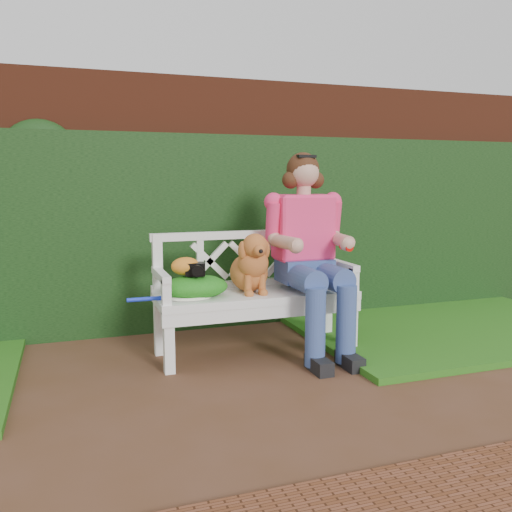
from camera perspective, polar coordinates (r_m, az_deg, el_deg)
name	(u,v)px	position (r m, az deg, el deg)	size (l,w,h in m)	color
ground	(208,403)	(3.33, -5.11, -15.21)	(60.00, 60.00, 0.00)	brown
brick_wall	(154,204)	(4.93, -10.68, 5.43)	(10.00, 0.30, 2.20)	#602816
ivy_hedge	(159,234)	(4.73, -10.21, 2.30)	(10.00, 0.18, 1.70)	#214819
grass_right	(445,325)	(5.14, 19.27, -6.92)	(2.60, 2.00, 0.05)	#246017
garden_bench	(256,323)	(4.13, 0.00, -7.03)	(1.58, 0.60, 0.48)	white
seated_woman	(306,251)	(4.15, 5.27, 0.57)	(0.66, 0.87, 1.55)	#ED344B
dog	(250,262)	(4.02, -0.61, -0.62)	(0.30, 0.41, 0.46)	#B67043
tennis_racket	(185,296)	(3.87, -7.49, -4.22)	(0.63, 0.26, 0.03)	white
green_bag	(195,286)	(3.89, -6.42, -3.16)	(0.47, 0.36, 0.16)	#229617
camera_item	(195,269)	(3.86, -6.40, -1.37)	(0.14, 0.10, 0.09)	black
baseball_glove	(185,266)	(3.87, -7.43, -1.07)	(0.20, 0.15, 0.13)	orange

